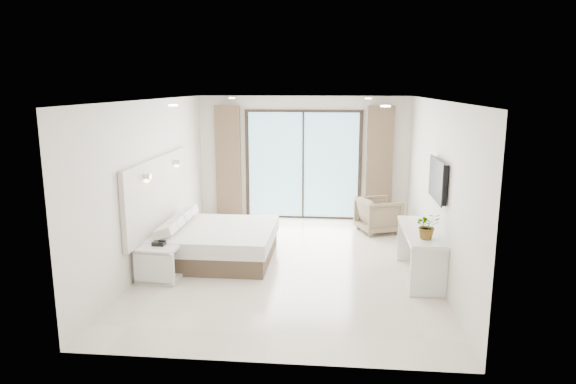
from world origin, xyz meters
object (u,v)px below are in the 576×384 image
Objects in this scene: nightstand at (159,263)px; armchair at (378,214)px; bed at (214,242)px; console_desk at (421,242)px.

armchair reaches higher than nightstand.
bed is at bearing 65.43° from nightstand.
nightstand is 4.62m from armchair.
console_desk is at bearing 12.33° from nightstand.
console_desk reaches higher than nightstand.
armchair is (3.52, 2.99, 0.11)m from nightstand.
console_desk reaches higher than bed.
bed is at bearing 101.63° from armchair.
armchair is (-0.45, 2.49, -0.18)m from console_desk.
bed is 3.13× the size of nightstand.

